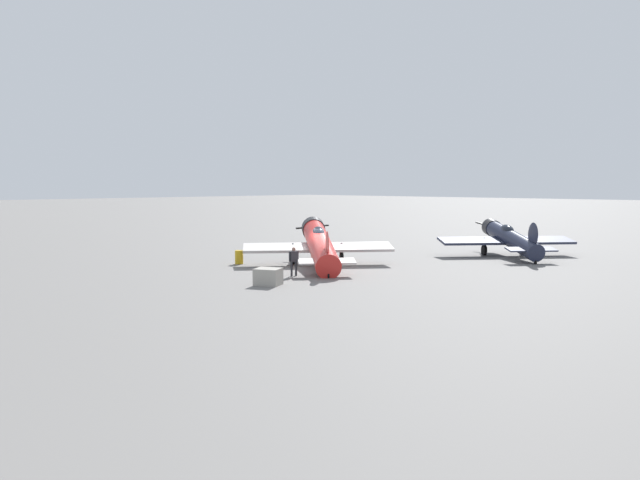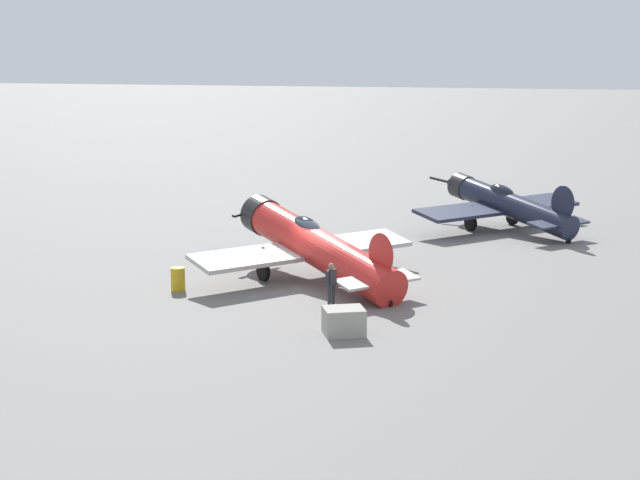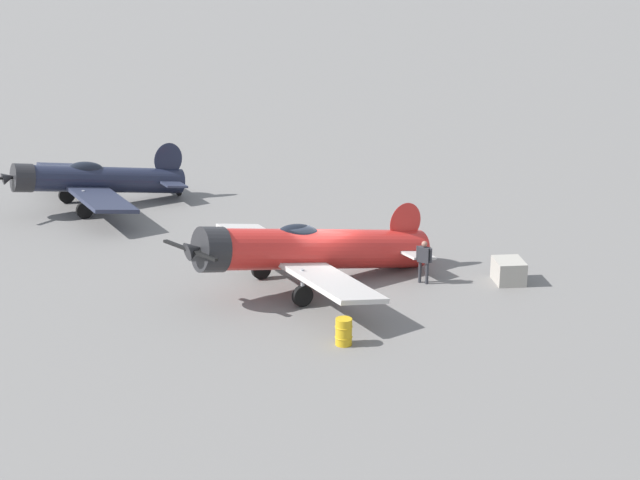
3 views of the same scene
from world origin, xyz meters
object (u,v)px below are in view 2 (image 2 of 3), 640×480
airplane_mid_apron (506,204)px  airplane_foreground (313,246)px  equipment_crate (344,321)px  fuel_drum (178,279)px  ground_crew_mechanic (331,281)px

airplane_mid_apron → airplane_foreground: bearing=104.7°
airplane_mid_apron → equipment_crate: 21.23m
fuel_drum → ground_crew_mechanic: bearing=-9.4°
airplane_mid_apron → equipment_crate: airplane_mid_apron is taller
airplane_foreground → fuel_drum: bearing=72.6°
airplane_foreground → equipment_crate: (3.09, -7.19, -1.03)m
airplane_mid_apron → fuel_drum: bearing=96.4°
airplane_foreground → ground_crew_mechanic: airplane_foreground is taller
equipment_crate → airplane_foreground: bearing=113.2°
airplane_mid_apron → ground_crew_mechanic: size_ratio=5.29×
equipment_crate → fuel_drum: 8.86m
equipment_crate → airplane_mid_apron: bearing=80.3°
equipment_crate → fuel_drum: bearing=151.8°
equipment_crate → fuel_drum: size_ratio=1.81×
fuel_drum → airplane_foreground: bearing=32.4°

